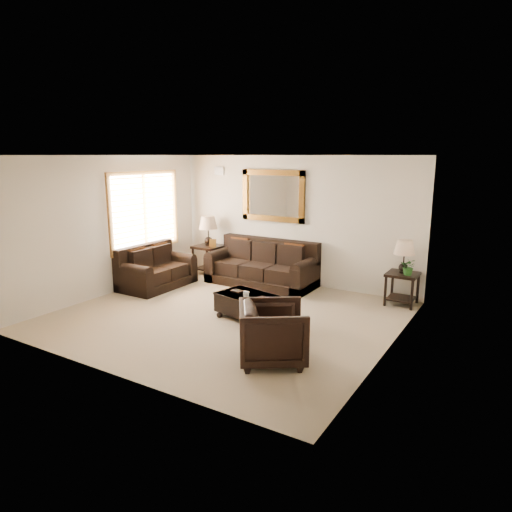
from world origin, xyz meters
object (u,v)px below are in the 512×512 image
Objects in this scene: loveseat at (155,271)px; coffee_table at (251,304)px; end_table_left at (209,237)px; end_table_right at (404,263)px; armchair at (273,330)px; sofa at (263,268)px.

loveseat is 1.19× the size of coffee_table.
end_table_left reaches higher than end_table_right.
end_table_left is 4.84m from armchair.
end_table_left reaches higher than sofa.
sofa is 1.90× the size of end_table_right.
coffee_table is at bearing -102.56° from loveseat.
end_table_left reaches higher than coffee_table.
armchair is (2.02, -3.17, 0.10)m from sofa.
loveseat reaches higher than coffee_table.
coffee_table is at bearing -64.69° from sofa.
armchair is (3.53, -3.28, -0.43)m from end_table_left.
loveseat is at bearing -144.25° from sofa.
sofa is 1.49× the size of loveseat.
end_table_right reaches higher than coffee_table.
end_table_right is 0.93× the size of coffee_table.
sofa reaches higher than coffee_table.
armchair is (-0.86, -3.31, -0.35)m from end_table_right.
loveseat is at bearing -103.14° from end_table_left.
sofa is 2.93m from end_table_right.
armchair is (1.11, -1.23, 0.19)m from coffee_table.
loveseat is 1.57m from end_table_left.
coffee_table is (2.76, -0.61, -0.07)m from loveseat.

